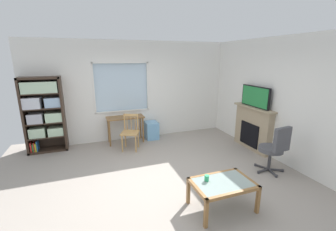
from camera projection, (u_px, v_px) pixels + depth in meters
The scene contains 12 objects.
ground at pixel (161, 180), 4.29m from camera, with size 6.51×6.07×0.02m, color #9E9389.
wall_back_with_window at pixel (134, 91), 6.26m from camera, with size 5.51×0.15×2.73m.
wall_right at pixel (282, 100), 4.87m from camera, with size 0.12×5.27×2.73m, color white.
bookshelf at pixel (43, 111), 5.37m from camera, with size 0.90×0.38×1.85m.
desk_under_window at pixel (125, 121), 6.02m from camera, with size 1.00×0.42×0.73m.
wooden_chair at pixel (130, 132), 5.59m from camera, with size 0.54×0.53×0.90m.
plastic_drawer_unit at pixel (152, 130), 6.40m from camera, with size 0.35×0.40×0.50m, color #72ADDB.
fireplace at pixel (253, 128), 5.61m from camera, with size 0.26×1.26×1.10m.
tv at pixel (255, 97), 5.40m from camera, with size 0.06×0.92×0.52m.
office_chair at pixel (275, 147), 4.41m from camera, with size 0.57×0.58×1.00m.
coffee_table at pixel (223, 186), 3.38m from camera, with size 0.93×0.62×0.45m.
sippy_cup at pixel (207, 178), 3.39m from camera, with size 0.07×0.07×0.09m, color #33B770.
Camera 1 is at (-1.19, -3.65, 2.28)m, focal length 23.71 mm.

